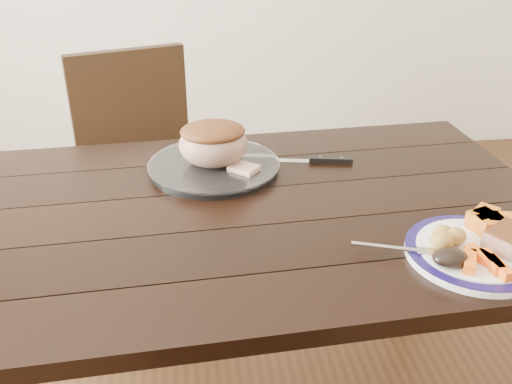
{
  "coord_description": "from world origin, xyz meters",
  "views": [
    {
      "loc": [
        -0.07,
        -1.18,
        1.42
      ],
      "look_at": [
        0.08,
        -0.02,
        0.8
      ],
      "focal_mm": 40.0,
      "sensor_mm": 36.0,
      "label": 1
    }
  ],
  "objects": [
    {
      "name": "dark_mushroom",
      "position": [
        0.42,
        -0.31,
        0.79
      ],
      "size": [
        0.07,
        0.05,
        0.03
      ],
      "primitive_type": "ellipsoid",
      "color": "black",
      "rests_on": "dinner_plate"
    },
    {
      "name": "roast_joint",
      "position": [
        -0.0,
        0.21,
        0.83
      ],
      "size": [
        0.18,
        0.16,
        0.12
      ],
      "primitive_type": "ellipsoid",
      "color": "#A67A65",
      "rests_on": "serving_platter"
    },
    {
      "name": "roasted_potatoes",
      "position": [
        0.44,
        -0.25,
        0.79
      ],
      "size": [
        0.08,
        0.07,
        0.04
      ],
      "color": "gold",
      "rests_on": "dinner_plate"
    },
    {
      "name": "carrot_batons",
      "position": [
        0.49,
        -0.33,
        0.78
      ],
      "size": [
        0.09,
        0.11,
        0.02
      ],
      "color": "orange",
      "rests_on": "dinner_plate"
    },
    {
      "name": "serving_platter",
      "position": [
        -0.0,
        0.21,
        0.76
      ],
      "size": [
        0.34,
        0.34,
        0.02
      ],
      "primitive_type": "cylinder",
      "color": "white",
      "rests_on": "dining_table"
    },
    {
      "name": "plate_rim",
      "position": [
        0.5,
        -0.26,
        0.77
      ],
      "size": [
        0.28,
        0.28,
        0.02
      ],
      "primitive_type": "torus",
      "color": "#150D45",
      "rests_on": "dinner_plate"
    },
    {
      "name": "carving_knife",
      "position": [
        0.28,
        0.23,
        0.76
      ],
      "size": [
        0.32,
        0.08,
        0.01
      ],
      "rotation": [
        0.0,
        0.0,
        -0.19
      ],
      "color": "silver",
      "rests_on": "dining_table"
    },
    {
      "name": "pumpkin_wedges",
      "position": [
        0.56,
        -0.2,
        0.79
      ],
      "size": [
        0.1,
        0.1,
        0.04
      ],
      "color": "orange",
      "rests_on": "dinner_plate"
    },
    {
      "name": "pork_slice",
      "position": [
        0.56,
        -0.27,
        0.79
      ],
      "size": [
        0.11,
        0.1,
        0.04
      ],
      "primitive_type": "cube",
      "rotation": [
        0.0,
        0.0,
        0.54
      ],
      "color": "tan",
      "rests_on": "dinner_plate"
    },
    {
      "name": "dining_table",
      "position": [
        -0.0,
        0.0,
        0.66
      ],
      "size": [
        1.65,
        0.98,
        0.75
      ],
      "rotation": [
        0.0,
        0.0,
        0.05
      ],
      "color": "black",
      "rests_on": "ground"
    },
    {
      "name": "fork",
      "position": [
        0.35,
        -0.25,
        0.77
      ],
      "size": [
        0.17,
        0.08,
        0.0
      ],
      "rotation": [
        0.0,
        0.0,
        -0.34
      ],
      "color": "silver",
      "rests_on": "dinner_plate"
    },
    {
      "name": "cut_slice",
      "position": [
        0.07,
        0.16,
        0.78
      ],
      "size": [
        0.09,
        0.09,
        0.02
      ],
      "primitive_type": "cube",
      "rotation": [
        0.0,
        0.0,
        -0.68
      ],
      "color": "tan",
      "rests_on": "serving_platter"
    },
    {
      "name": "chair_far",
      "position": [
        -0.24,
        0.73,
        0.52
      ],
      "size": [
        0.53,
        0.54,
        0.93
      ],
      "rotation": [
        0.0,
        0.0,
        3.45
      ],
      "color": "black",
      "rests_on": "ground"
    },
    {
      "name": "dinner_plate",
      "position": [
        0.5,
        -0.26,
        0.76
      ],
      "size": [
        0.28,
        0.28,
        0.02
      ],
      "primitive_type": "cylinder",
      "color": "white",
      "rests_on": "dining_table"
    }
  ]
}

